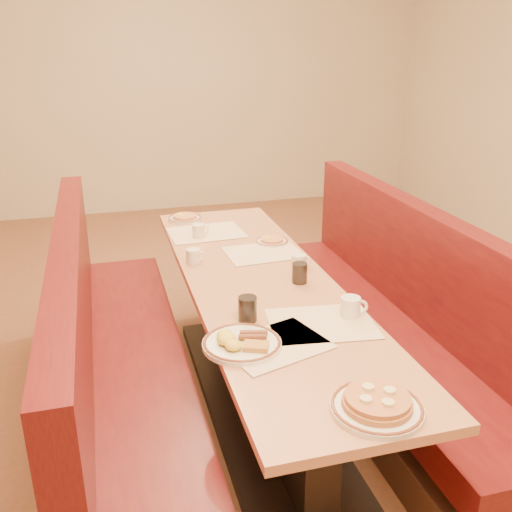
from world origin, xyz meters
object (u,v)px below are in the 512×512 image
object	(u,v)px
diner_table	(261,348)
coffee_mug_d	(199,231)
booth_right	(389,332)
coffee_mug_b	(194,256)
booth_left	(116,371)
pancake_plate	(377,405)
eggs_plate	(241,343)
soda_tumbler_near	(248,309)
soda_tumbler_mid	(300,273)
coffee_mug_c	(299,262)
coffee_mug_a	(351,307)

from	to	relation	value
diner_table	coffee_mug_d	distance (m)	0.87
booth_right	coffee_mug_b	bearing A→B (deg)	161.74
booth_left	pancake_plate	world-z (taller)	booth_left
diner_table	coffee_mug_b	world-z (taller)	coffee_mug_b
eggs_plate	soda_tumbler_near	xyz separation A→B (m)	(0.08, 0.21, 0.04)
coffee_mug_b	soda_tumbler_mid	bearing A→B (deg)	-31.42
soda_tumbler_near	soda_tumbler_mid	bearing A→B (deg)	42.65
booth_right	pancake_plate	world-z (taller)	booth_right
coffee_mug_c	soda_tumbler_mid	world-z (taller)	soda_tumbler_mid
booth_right	coffee_mug_b	size ratio (longest dim) A/B	24.41
coffee_mug_d	booth_right	bearing A→B (deg)	-52.26
diner_table	coffee_mug_a	bearing A→B (deg)	-60.45
booth_right	coffee_mug_c	world-z (taller)	booth_right
diner_table	soda_tumbler_mid	world-z (taller)	soda_tumbler_mid
diner_table	soda_tumbler_mid	distance (m)	0.47
coffee_mug_c	soda_tumbler_near	bearing A→B (deg)	-126.20
diner_table	booth_right	size ratio (longest dim) A/B	1.00
coffee_mug_b	booth_left	bearing A→B (deg)	-134.31
booth_left	soda_tumbler_near	bearing A→B (deg)	-34.12
pancake_plate	eggs_plate	bearing A→B (deg)	122.00
booth_right	soda_tumbler_mid	size ratio (longest dim) A/B	24.48
coffee_mug_a	coffee_mug_c	distance (m)	0.57
coffee_mug_b	soda_tumbler_mid	distance (m)	0.60
booth_left	coffee_mug_a	distance (m)	1.19
eggs_plate	soda_tumbler_near	bearing A→B (deg)	68.33
booth_right	coffee_mug_a	xyz separation A→B (m)	(-0.47, -0.47, 0.44)
coffee_mug_d	eggs_plate	bearing A→B (deg)	-106.44
coffee_mug_b	coffee_mug_a	bearing A→B (deg)	-46.39
booth_left	diner_table	bearing A→B (deg)	0.00
coffee_mug_a	coffee_mug_d	world-z (taller)	coffee_mug_a
coffee_mug_b	coffee_mug_d	distance (m)	0.42
coffee_mug_a	soda_tumbler_mid	size ratio (longest dim) A/B	1.18
pancake_plate	coffee_mug_a	xyz separation A→B (m)	(0.20, 0.63, 0.02)
eggs_plate	coffee_mug_c	xyz separation A→B (m)	(0.48, 0.68, 0.02)
booth_right	soda_tumbler_near	size ratio (longest dim) A/B	22.83
booth_left	booth_right	distance (m)	1.46
diner_table	soda_tumbler_mid	bearing A→B (deg)	-19.09
eggs_plate	pancake_plate	bearing A→B (deg)	-58.00
coffee_mug_b	booth_right	bearing A→B (deg)	-8.74
coffee_mug_d	soda_tumbler_mid	distance (m)	0.87
coffee_mug_a	soda_tumbler_near	world-z (taller)	soda_tumbler_near
coffee_mug_a	soda_tumbler_near	xyz separation A→B (m)	(-0.43, 0.09, 0.01)
coffee_mug_d	diner_table	bearing A→B (deg)	-89.80
booth_left	booth_right	xyz separation A→B (m)	(1.46, 0.00, 0.00)
coffee_mug_d	soda_tumbler_near	world-z (taller)	soda_tumbler_near
diner_table	soda_tumbler_near	world-z (taller)	soda_tumbler_near
coffee_mug_c	coffee_mug_d	size ratio (longest dim) A/B	1.01
pancake_plate	soda_tumbler_near	size ratio (longest dim) A/B	2.75
booth_left	coffee_mug_d	distance (m)	1.02
diner_table	coffee_mug_d	world-z (taller)	coffee_mug_d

